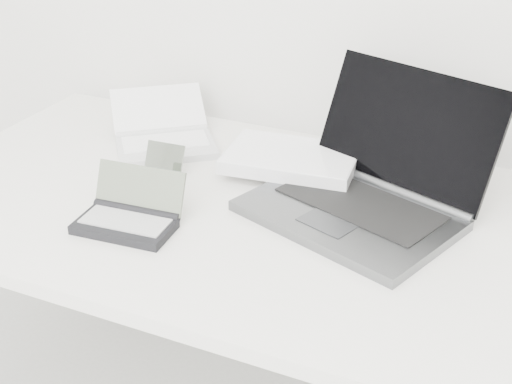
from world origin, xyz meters
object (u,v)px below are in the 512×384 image
at_px(desk, 277,232).
at_px(laptop_large, 341,179).
at_px(palmtop_charcoal, 129,216).
at_px(netbook_open_white, 164,136).

bearing_deg(desk, laptop_large, 50.70).
bearing_deg(palmtop_charcoal, desk, 30.06).
height_order(laptop_large, netbook_open_white, laptop_large).
relative_size(laptop_large, netbook_open_white, 1.65).
xyz_separation_m(desk, netbook_open_white, (-0.38, 0.20, 0.07)).
relative_size(desk, palmtop_charcoal, 8.06).
bearing_deg(palmtop_charcoal, laptop_large, 35.54).
bearing_deg(laptop_large, palmtop_charcoal, -120.62).
distance_m(desk, laptop_large, 0.17).
height_order(laptop_large, palmtop_charcoal, laptop_large).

